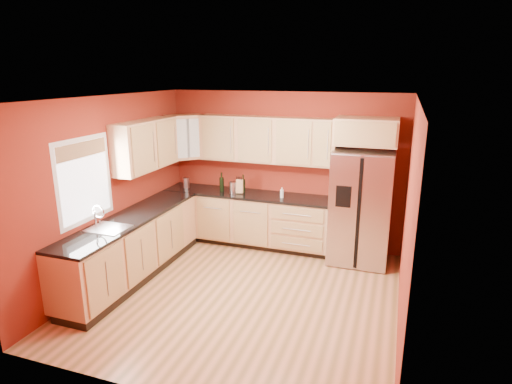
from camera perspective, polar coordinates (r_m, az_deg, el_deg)
floor at (r=5.95m, az=-1.80°, el=-13.47°), size 4.00×4.00×0.00m
ceiling at (r=5.20m, az=-2.05°, el=12.39°), size 4.00×4.00×0.00m
wall_back at (r=7.28m, az=3.67°, el=2.97°), size 4.00×0.04×2.60m
wall_front at (r=3.76m, az=-12.95°, el=-9.91°), size 4.00×0.04×2.60m
wall_left at (r=6.40m, az=-18.91°, el=0.36°), size 0.04×4.00×2.60m
wall_right at (r=5.11m, az=19.58°, el=-3.48°), size 0.04×4.00×2.60m
base_cabinets_back at (r=7.40m, az=-1.18°, el=-3.71°), size 2.90×0.60×0.88m
base_cabinets_left at (r=6.50m, az=-16.12°, el=-7.19°), size 0.60×2.80×0.88m
countertop_back at (r=7.25m, az=-1.22°, el=-0.31°), size 2.90×0.62×0.04m
countertop_left at (r=6.33m, az=-16.36°, el=-3.36°), size 0.62×2.80×0.04m
upper_cabinets_back at (r=7.09m, az=1.43°, el=6.98°), size 2.30×0.33×0.75m
upper_cabinets_left at (r=6.77m, az=-14.47°, el=6.08°), size 0.33×1.35×0.75m
corner_upper_cabinet at (r=7.49m, az=-9.46°, el=7.24°), size 0.67×0.67×0.75m
over_fridge_cabinet at (r=6.63m, az=14.52°, el=7.84°), size 0.92×0.60×0.40m
refrigerator at (r=6.80m, az=13.80°, el=-1.95°), size 0.90×0.75×1.78m
window at (r=5.96m, az=-21.86°, el=1.46°), size 0.03×0.90×1.00m
sink_faucet at (r=5.90m, az=-19.24°, el=-3.26°), size 0.50×0.42×0.30m
canister_left at (r=7.66m, az=-9.29°, el=1.22°), size 0.12×0.12×0.18m
canister_right at (r=7.23m, az=-3.07°, el=0.61°), size 0.13×0.13×0.20m
wine_bottle_a at (r=7.28m, az=-1.72°, el=1.16°), size 0.08×0.08×0.31m
wine_bottle_b at (r=7.34m, az=-4.61°, el=1.35°), size 0.09×0.09×0.33m
knife_block at (r=7.24m, az=-2.19°, el=0.78°), size 0.14×0.13×0.23m
soap_dispenser at (r=6.98m, az=3.47°, el=-0.09°), size 0.06×0.06×0.17m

